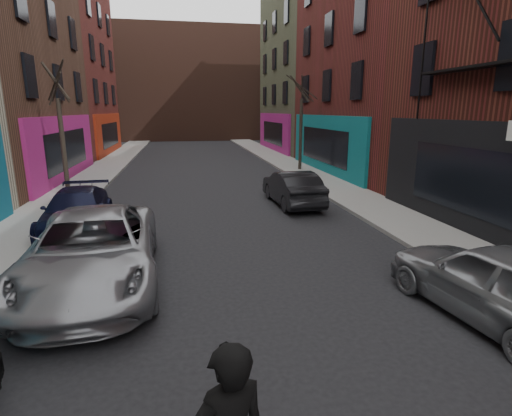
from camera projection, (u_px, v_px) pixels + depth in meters
name	position (u px, v px, depth m)	size (l,w,h in m)	color
sidewalk_left	(112.00, 163.00, 29.12)	(2.50, 84.00, 0.13)	gray
sidewalk_right	(278.00, 159.00, 31.33)	(2.50, 84.00, 0.13)	gray
building_far	(188.00, 86.00, 53.40)	(40.00, 10.00, 14.00)	#47281E
tree_left_far	(60.00, 120.00, 16.88)	(2.00, 2.00, 6.50)	black
tree_right_far	(301.00, 115.00, 24.76)	(2.00, 2.00, 6.80)	black
parked_left_far	(93.00, 250.00, 8.76)	(2.70, 5.85, 1.62)	#92939A
parked_left_end	(77.00, 211.00, 12.82)	(1.85, 4.55, 1.32)	black
parked_right_far	(499.00, 283.00, 7.23)	(1.78, 4.44, 1.51)	gray
parked_right_end	(292.00, 188.00, 16.34)	(1.49, 4.27, 1.41)	black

